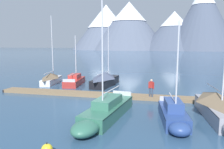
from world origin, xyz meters
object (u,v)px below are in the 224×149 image
at_px(sailboat_second_berth, 75,80).
at_px(sailboat_far_berth, 174,114).
at_px(sailboat_nearest_berth, 52,78).
at_px(sailboat_outer_slip, 218,107).
at_px(person_on_dock, 151,87).
at_px(sailboat_mid_dock_port, 106,79).
at_px(mooring_buoy_channel_marker, 47,149).
at_px(sailboat_mid_dock_starboard, 105,111).

distance_m(sailboat_second_berth, sailboat_far_berth, 16.86).
bearing_deg(sailboat_nearest_berth, sailboat_outer_slip, -25.80).
relative_size(sailboat_nearest_berth, person_on_dock, 5.39).
relative_size(sailboat_mid_dock_port, sailboat_outer_slip, 1.23).
bearing_deg(sailboat_outer_slip, sailboat_mid_dock_port, 139.38).
bearing_deg(person_on_dock, sailboat_outer_slip, -38.16).
height_order(sailboat_nearest_berth, person_on_dock, sailboat_nearest_berth).
height_order(sailboat_second_berth, person_on_dock, sailboat_second_berth).
bearing_deg(sailboat_mid_dock_port, sailboat_outer_slip, -40.62).
height_order(person_on_dock, mooring_buoy_channel_marker, person_on_dock).
relative_size(sailboat_far_berth, person_on_dock, 3.96).
bearing_deg(sailboat_mid_dock_port, sailboat_far_berth, -53.70).
bearing_deg(sailboat_outer_slip, sailboat_mid_dock_starboard, -163.18).
distance_m(sailboat_mid_dock_starboard, mooring_buoy_channel_marker, 5.53).
distance_m(sailboat_outer_slip, person_on_dock, 6.50).
distance_m(sailboat_nearest_berth, sailboat_outer_slip, 21.17).
height_order(sailboat_mid_dock_port, person_on_dock, sailboat_mid_dock_port).
xyz_separation_m(sailboat_second_berth, mooring_buoy_channel_marker, (6.84, -17.18, -0.27)).
relative_size(sailboat_mid_dock_port, mooring_buoy_channel_marker, 14.39).
bearing_deg(person_on_dock, sailboat_second_berth, 152.68).
bearing_deg(mooring_buoy_channel_marker, sailboat_mid_dock_starboard, 77.83).
height_order(sailboat_mid_dock_starboard, person_on_dock, sailboat_mid_dock_starboard).
xyz_separation_m(sailboat_second_berth, sailboat_mid_dock_starboard, (8.00, -11.79, 0.04)).
height_order(sailboat_mid_dock_starboard, sailboat_far_berth, sailboat_mid_dock_starboard).
bearing_deg(sailboat_nearest_berth, sailboat_second_berth, 4.29).
distance_m(sailboat_second_berth, sailboat_outer_slip, 18.31).
relative_size(sailboat_second_berth, mooring_buoy_channel_marker, 10.45).
bearing_deg(person_on_dock, sailboat_mid_dock_starboard, -112.04).
bearing_deg(mooring_buoy_channel_marker, sailboat_mid_dock_port, 98.70).
distance_m(sailboat_mid_dock_port, person_on_dock, 8.71).
distance_m(sailboat_second_berth, sailboat_mid_dock_starboard, 14.25).
bearing_deg(sailboat_far_berth, person_on_dock, 110.03).
distance_m(sailboat_far_berth, mooring_buoy_channel_marker, 8.38).
height_order(sailboat_far_berth, person_on_dock, sailboat_far_berth).
height_order(sailboat_nearest_berth, sailboat_mid_dock_port, sailboat_nearest_berth).
bearing_deg(sailboat_nearest_berth, sailboat_mid_dock_starboard, -45.34).
bearing_deg(sailboat_far_berth, sailboat_mid_dock_port, 126.30).
xyz_separation_m(sailboat_nearest_berth, sailboat_far_berth, (16.03, -10.90, -0.15)).
bearing_deg(person_on_dock, sailboat_far_berth, -69.97).
height_order(sailboat_nearest_berth, sailboat_second_berth, sailboat_nearest_berth).
xyz_separation_m(sailboat_far_berth, person_on_dock, (-2.08, 5.69, 0.68)).
height_order(sailboat_outer_slip, mooring_buoy_channel_marker, sailboat_outer_slip).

